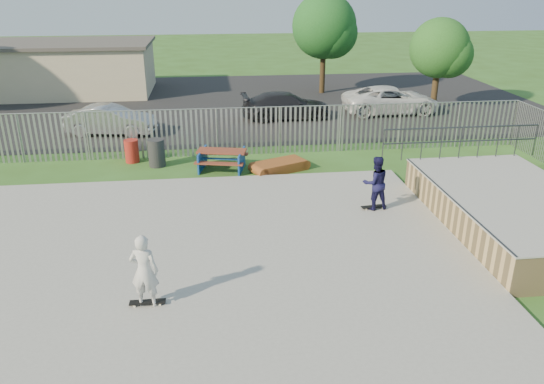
{
  "coord_description": "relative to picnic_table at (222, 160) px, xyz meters",
  "views": [
    {
      "loc": [
        0.8,
        -12.29,
        6.96
      ],
      "look_at": [
        2.47,
        2.0,
        1.1
      ],
      "focal_mm": 35.0,
      "sensor_mm": 36.0,
      "label": 1
    }
  ],
  "objects": [
    {
      "name": "picnic_table",
      "position": [
        0.0,
        0.0,
        0.0
      ],
      "size": [
        2.14,
        1.89,
        0.78
      ],
      "rotation": [
        0.0,
        0.0,
        -0.22
      ],
      "color": "maroon",
      "rests_on": "ground"
    },
    {
      "name": "concrete_slab",
      "position": [
        -1.13,
        -7.23,
        -0.32
      ],
      "size": [
        15.0,
        12.0,
        0.15
      ],
      "primitive_type": "cube",
      "color": "gray",
      "rests_on": "ground"
    },
    {
      "name": "trash_bin_grey",
      "position": [
        -2.53,
        0.71,
        0.14
      ],
      "size": [
        0.65,
        0.65,
        1.09
      ],
      "primitive_type": "cylinder",
      "color": "#27282A",
      "rests_on": "ground"
    },
    {
      "name": "car_dark",
      "position": [
        3.6,
        7.57,
        0.3
      ],
      "size": [
        4.78,
        2.12,
        1.36
      ],
      "primitive_type": "imported",
      "rotation": [
        0.0,
        0.0,
        1.62
      ],
      "color": "black",
      "rests_on": "parking_lot"
    },
    {
      "name": "car_white",
      "position": [
        9.42,
        8.08,
        0.35
      ],
      "size": [
        5.24,
        2.47,
        1.45
      ],
      "primitive_type": "imported",
      "rotation": [
        0.0,
        0.0,
        1.58
      ],
      "color": "silver",
      "rests_on": "parking_lot"
    },
    {
      "name": "ground",
      "position": [
        -1.13,
        -7.23,
        -0.4
      ],
      "size": [
        120.0,
        120.0,
        0.0
      ],
      "primitive_type": "plane",
      "color": "#32571D",
      "rests_on": "ground"
    },
    {
      "name": "skateboard_a",
      "position": [
        4.65,
        -4.64,
        -0.21
      ],
      "size": [
        0.82,
        0.3,
        0.08
      ],
      "rotation": [
        0.0,
        0.0,
        0.13
      ],
      "color": "black",
      "rests_on": "concrete_slab"
    },
    {
      "name": "skater_white",
      "position": [
        -1.93,
        -9.22,
        0.61
      ],
      "size": [
        0.69,
        0.52,
        1.73
      ],
      "primitive_type": "imported",
      "rotation": [
        0.0,
        0.0,
        2.96
      ],
      "color": "silver",
      "rests_on": "concrete_slab"
    },
    {
      "name": "skater_navy",
      "position": [
        4.65,
        -4.64,
        0.61
      ],
      "size": [
        0.92,
        0.76,
        1.73
      ],
      "primitive_type": "imported",
      "rotation": [
        0.0,
        0.0,
        3.27
      ],
      "color": "#13123A",
      "rests_on": "concrete_slab"
    },
    {
      "name": "fence",
      "position": [
        -0.13,
        -2.64,
        0.6
      ],
      "size": [
        26.04,
        16.02,
        2.0
      ],
      "color": "gray",
      "rests_on": "ground"
    },
    {
      "name": "trash_bin_red",
      "position": [
        -3.57,
        1.32,
        0.06
      ],
      "size": [
        0.55,
        0.55,
        0.92
      ],
      "primitive_type": "cylinder",
      "color": "maroon",
      "rests_on": "ground"
    },
    {
      "name": "tree_right",
      "position": [
        12.17,
        8.84,
        2.94
      ],
      "size": [
        3.22,
        3.22,
        4.97
      ],
      "color": "#412F1A",
      "rests_on": "ground"
    },
    {
      "name": "tree_mid",
      "position": [
        6.82,
        13.94,
        3.72
      ],
      "size": [
        3.97,
        3.97,
        6.12
      ],
      "color": "#3A2B17",
      "rests_on": "ground"
    },
    {
      "name": "funbox",
      "position": [
        2.19,
        -0.42,
        -0.21
      ],
      "size": [
        2.12,
        1.64,
        0.38
      ],
      "rotation": [
        0.0,
        0.0,
        0.42
      ],
      "color": "brown",
      "rests_on": "ground"
    },
    {
      "name": "quarter_pipe",
      "position": [
        8.37,
        -6.19,
        0.16
      ],
      "size": [
        5.5,
        7.05,
        2.19
      ],
      "color": "tan",
      "rests_on": "ground"
    },
    {
      "name": "building",
      "position": [
        -9.13,
        15.77,
        1.21
      ],
      "size": [
        10.4,
        6.4,
        3.2
      ],
      "color": "beige",
      "rests_on": "ground"
    },
    {
      "name": "parking_lot",
      "position": [
        -1.13,
        11.77,
        -0.39
      ],
      "size": [
        40.0,
        18.0,
        0.02
      ],
      "primitive_type": "cube",
      "color": "black",
      "rests_on": "ground"
    },
    {
      "name": "car_silver",
      "position": [
        -5.05,
        5.56,
        0.31
      ],
      "size": [
        4.33,
        2.11,
        1.37
      ],
      "primitive_type": "imported",
      "rotation": [
        0.0,
        0.0,
        1.41
      ],
      "color": "#B1B1B6",
      "rests_on": "parking_lot"
    },
    {
      "name": "skateboard_b",
      "position": [
        -1.93,
        -9.22,
        -0.21
      ],
      "size": [
        0.8,
        0.21,
        0.08
      ],
      "rotation": [
        0.0,
        0.0,
        -0.01
      ],
      "color": "black",
      "rests_on": "concrete_slab"
    }
  ]
}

